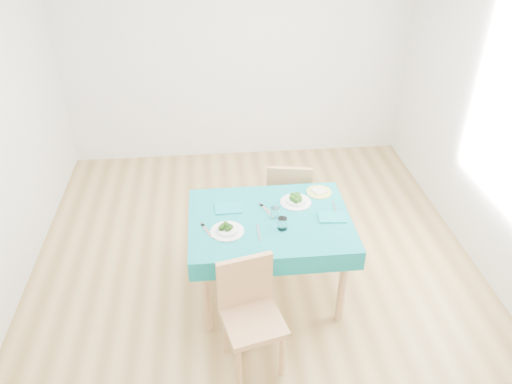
{
  "coord_description": "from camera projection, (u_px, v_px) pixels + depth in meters",
  "views": [
    {
      "loc": [
        -0.34,
        -3.34,
        3.02
      ],
      "look_at": [
        0.0,
        0.0,
        0.85
      ],
      "focal_mm": 35.0,
      "sensor_mm": 36.0,
      "label": 1
    }
  ],
  "objects": [
    {
      "name": "table",
      "position": [
        269.0,
        256.0,
        4.06
      ],
      "size": [
        1.25,
        0.95,
        0.76
      ],
      "primitive_type": "cube",
      "color": "#0A6B6F",
      "rests_on": "ground"
    },
    {
      "name": "fork_near",
      "position": [
        207.0,
        231.0,
        3.71
      ],
      "size": [
        0.1,
        0.19,
        0.0
      ],
      "primitive_type": "cube",
      "rotation": [
        0.0,
        0.0,
        0.4
      ],
      "color": "silver",
      "rests_on": "table"
    },
    {
      "name": "tumbler_center",
      "position": [
        275.0,
        213.0,
        3.84
      ],
      "size": [
        0.07,
        0.07,
        0.09
      ],
      "primitive_type": "cylinder",
      "color": "white",
      "rests_on": "table"
    },
    {
      "name": "knife_near",
      "position": [
        259.0,
        233.0,
        3.7
      ],
      "size": [
        0.02,
        0.2,
        0.0
      ],
      "primitive_type": "cube",
      "rotation": [
        0.0,
        0.0,
        0.01
      ],
      "color": "silver",
      "rests_on": "table"
    },
    {
      "name": "napkin_far",
      "position": [
        332.0,
        217.0,
        3.85
      ],
      "size": [
        0.22,
        0.17,
        0.01
      ],
      "primitive_type": "cube",
      "rotation": [
        0.0,
        0.0,
        -0.1
      ],
      "color": "#0E787A",
      "rests_on": "table"
    },
    {
      "name": "chair_near",
      "position": [
        253.0,
        315.0,
        3.37
      ],
      "size": [
        0.48,
        0.51,
        0.99
      ],
      "primitive_type": "cube",
      "rotation": [
        0.0,
        0.0,
        0.23
      ],
      "color": "tan",
      "rests_on": "ground"
    },
    {
      "name": "bowl_far",
      "position": [
        296.0,
        199.0,
        4.01
      ],
      "size": [
        0.25,
        0.25,
        0.08
      ],
      "primitive_type": null,
      "color": "white",
      "rests_on": "table"
    },
    {
      "name": "room_shell",
      "position": [
        256.0,
        136.0,
        3.73
      ],
      "size": [
        4.02,
        4.52,
        2.73
      ],
      "color": "olive",
      "rests_on": "ground"
    },
    {
      "name": "bowl_near",
      "position": [
        227.0,
        228.0,
        3.69
      ],
      "size": [
        0.25,
        0.25,
        0.08
      ],
      "primitive_type": null,
      "color": "white",
      "rests_on": "table"
    },
    {
      "name": "napkin_near",
      "position": [
        228.0,
        208.0,
        3.95
      ],
      "size": [
        0.22,
        0.15,
        0.01
      ],
      "primitive_type": "cube",
      "rotation": [
        0.0,
        0.0,
        0.02
      ],
      "color": "#0E787A",
      "rests_on": "table"
    },
    {
      "name": "chair_far",
      "position": [
        289.0,
        190.0,
        4.66
      ],
      "size": [
        0.48,
        0.51,
        1.0
      ],
      "primitive_type": "cube",
      "rotation": [
        0.0,
        0.0,
        2.95
      ],
      "color": "tan",
      "rests_on": "ground"
    },
    {
      "name": "tumbler_side",
      "position": [
        282.0,
        224.0,
        3.72
      ],
      "size": [
        0.07,
        0.07,
        0.09
      ],
      "primitive_type": "cylinder",
      "color": "white",
      "rests_on": "table"
    },
    {
      "name": "knife_far",
      "position": [
        335.0,
        208.0,
        3.97
      ],
      "size": [
        0.03,
        0.2,
        0.0
      ],
      "primitive_type": "cube",
      "rotation": [
        0.0,
        0.0,
        -0.08
      ],
      "color": "silver",
      "rests_on": "table"
    },
    {
      "name": "side_plate",
      "position": [
        319.0,
        192.0,
        4.16
      ],
      "size": [
        0.21,
        0.21,
        0.01
      ],
      "primitive_type": "cylinder",
      "color": "#C4D065",
      "rests_on": "table"
    },
    {
      "name": "bread_slice",
      "position": [
        319.0,
        191.0,
        4.15
      ],
      "size": [
        0.13,
        0.13,
        0.01
      ],
      "primitive_type": "cube",
      "rotation": [
        0.0,
        0.0,
        0.43
      ],
      "color": "beige",
      "rests_on": "side_plate"
    },
    {
      "name": "fork_far",
      "position": [
        267.0,
        211.0,
        3.94
      ],
      "size": [
        0.11,
        0.19,
        0.0
      ],
      "primitive_type": "cube",
      "rotation": [
        0.0,
        0.0,
        0.42
      ],
      "color": "silver",
      "rests_on": "table"
    }
  ]
}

